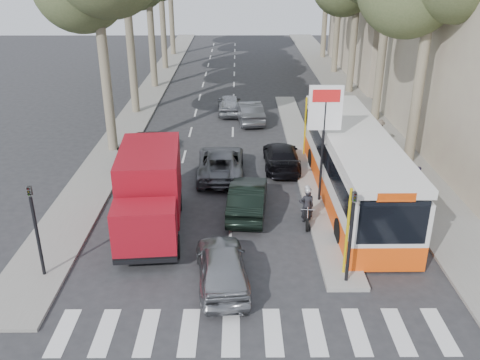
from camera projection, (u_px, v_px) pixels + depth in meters
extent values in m
plane|color=#28282B|center=(253.00, 261.00, 19.38)|extent=(120.00, 120.00, 0.00)
cube|color=gray|center=(348.00, 95.00, 42.26)|extent=(3.20, 70.00, 0.12)
cube|color=gray|center=(154.00, 87.00, 44.92)|extent=(2.40, 64.00, 0.12)
cube|color=gray|center=(304.00, 155.00, 29.42)|extent=(1.50, 26.00, 0.16)
cylinder|color=yellow|center=(347.00, 234.00, 17.78)|extent=(0.10, 0.10, 3.50)
cylinder|color=yellow|center=(321.00, 168.00, 23.26)|extent=(0.10, 0.10, 3.50)
cylinder|color=yellow|center=(305.00, 128.00, 28.75)|extent=(0.10, 0.10, 3.50)
cylinder|color=black|center=(322.00, 151.00, 22.92)|extent=(0.12, 0.12, 5.20)
cube|color=white|center=(325.00, 108.00, 22.11)|extent=(1.50, 0.10, 2.00)
cube|color=red|center=(326.00, 96.00, 21.83)|extent=(1.20, 0.02, 0.55)
cylinder|color=black|center=(350.00, 245.00, 17.38)|extent=(0.12, 0.12, 3.20)
imported|color=black|center=(354.00, 206.00, 16.77)|extent=(0.16, 0.41, 1.00)
cylinder|color=black|center=(38.00, 238.00, 17.79)|extent=(0.12, 0.12, 3.20)
imported|color=black|center=(31.00, 200.00, 17.18)|extent=(0.16, 0.41, 1.00)
cylinder|color=#6B604C|center=(106.00, 81.00, 28.62)|extent=(0.56, 0.56, 8.40)
cylinder|color=#6B604C|center=(131.00, 51.00, 35.82)|extent=(0.56, 0.56, 8.96)
cylinder|color=#6B604C|center=(152.00, 40.00, 43.30)|extent=(0.56, 0.56, 8.12)
cylinder|color=#6B604C|center=(163.00, 21.00, 50.33)|extent=(0.56, 0.56, 9.52)
cylinder|color=#6B604C|center=(171.00, 16.00, 57.82)|extent=(0.56, 0.56, 8.68)
cylinder|color=#6B604C|center=(418.00, 89.00, 26.87)|extent=(0.56, 0.56, 8.40)
cylinder|color=#6B604C|center=(382.00, 54.00, 34.01)|extent=(0.56, 0.56, 9.24)
cylinder|color=#6B604C|center=(353.00, 46.00, 41.61)|extent=(0.56, 0.56, 7.84)
cylinder|color=#6B604C|center=(337.00, 26.00, 48.70)|extent=(0.56, 0.56, 8.96)
cylinder|color=#6B604C|center=(325.00, 20.00, 56.13)|extent=(0.56, 0.56, 8.40)
imported|color=gray|center=(222.00, 266.00, 17.76)|extent=(2.20, 4.48, 1.47)
imported|color=black|center=(248.00, 198.00, 22.73)|extent=(1.98, 4.63, 1.48)
imported|color=#515359|center=(221.00, 163.00, 26.64)|extent=(2.45, 5.22, 1.44)
imported|color=black|center=(281.00, 156.00, 27.65)|extent=(1.90, 4.61, 1.33)
imported|color=#9A9DA1|center=(229.00, 104.00, 37.21)|extent=(1.85, 4.22, 1.41)
imported|color=#4D4F54|center=(249.00, 112.00, 35.27)|extent=(2.14, 4.64, 1.47)
imported|color=black|center=(146.00, 145.00, 29.16)|extent=(2.56, 5.23, 1.47)
cube|color=black|center=(151.00, 219.00, 21.21)|extent=(2.84, 6.50, 0.26)
cylinder|color=black|center=(120.00, 249.00, 19.25)|extent=(0.39, 0.97, 0.95)
cylinder|color=black|center=(175.00, 247.00, 19.42)|extent=(0.39, 0.97, 0.95)
cylinder|color=black|center=(131.00, 202.00, 22.90)|extent=(0.39, 0.97, 0.95)
cylinder|color=black|center=(178.00, 201.00, 23.07)|extent=(0.39, 0.97, 0.95)
cube|color=maroon|center=(145.00, 228.00, 18.62)|extent=(2.43, 1.66, 1.79)
cube|color=black|center=(143.00, 232.00, 17.91)|extent=(2.11, 0.26, 0.95)
cube|color=maroon|center=(150.00, 179.00, 21.38)|extent=(2.78, 4.61, 2.64)
cube|color=#F24B0D|center=(350.00, 186.00, 24.19)|extent=(2.89, 12.90, 1.01)
cube|color=silver|center=(353.00, 160.00, 23.64)|extent=(2.89, 12.90, 1.68)
cube|color=black|center=(354.00, 153.00, 23.51)|extent=(2.90, 12.38, 0.95)
cube|color=silver|center=(355.00, 135.00, 23.15)|extent=(2.89, 12.90, 0.34)
cube|color=black|center=(393.00, 223.00, 17.72)|extent=(2.46, 0.08, 1.68)
cube|color=#F24B0D|center=(396.00, 198.00, 17.32)|extent=(1.34, 0.07, 0.36)
cylinder|color=black|center=(340.00, 231.00, 20.45)|extent=(0.32, 1.08, 1.08)
cylinder|color=black|center=(403.00, 231.00, 20.48)|extent=(0.32, 1.08, 1.08)
cylinder|color=black|center=(312.00, 159.00, 27.75)|extent=(0.32, 1.08, 1.08)
cylinder|color=black|center=(359.00, 158.00, 27.78)|extent=(0.32, 1.08, 1.08)
cylinder|color=black|center=(307.00, 225.00, 21.39)|extent=(0.14, 0.59, 0.59)
cylinder|color=black|center=(306.00, 210.00, 22.65)|extent=(0.14, 0.59, 0.59)
cylinder|color=silver|center=(307.00, 216.00, 21.31)|extent=(0.09, 0.37, 0.74)
cube|color=black|center=(307.00, 214.00, 22.01)|extent=(0.26, 0.70, 0.28)
cube|color=black|center=(307.00, 211.00, 21.74)|extent=(0.31, 0.44, 0.20)
cube|color=black|center=(306.00, 207.00, 22.19)|extent=(0.31, 0.62, 0.11)
cylinder|color=silver|center=(308.00, 210.00, 21.24)|extent=(0.57, 0.08, 0.04)
imported|color=black|center=(307.00, 206.00, 21.85)|extent=(0.59, 0.42, 1.55)
imported|color=black|center=(307.00, 203.00, 22.20)|extent=(0.73, 0.45, 1.45)
sphere|color=#B2B2B7|center=(308.00, 191.00, 21.51)|extent=(0.26, 0.26, 0.26)
sphere|color=#B2B2B7|center=(308.00, 188.00, 21.89)|extent=(0.26, 0.26, 0.26)
imported|color=#383149|center=(417.00, 184.00, 23.55)|extent=(1.05, 1.07, 1.71)
imported|color=brown|center=(379.00, 133.00, 30.32)|extent=(1.15, 0.66, 1.68)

